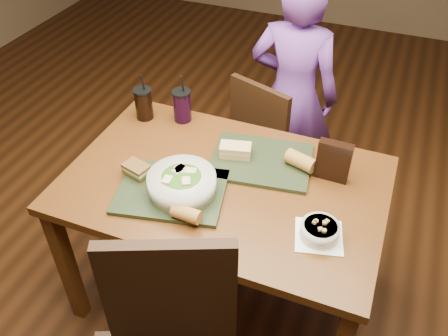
{
  "coord_description": "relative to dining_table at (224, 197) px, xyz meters",
  "views": [
    {
      "loc": [
        0.53,
        -1.34,
        2.05
      ],
      "look_at": [
        0.0,
        0.0,
        0.82
      ],
      "focal_mm": 38.0,
      "sensor_mm": 36.0,
      "label": 1
    }
  ],
  "objects": [
    {
      "name": "tray_near",
      "position": [
        -0.17,
        -0.14,
        0.1
      ],
      "size": [
        0.48,
        0.4,
        0.02
      ],
      "primitive_type": "cube",
      "rotation": [
        0.0,
        0.0,
        0.21
      ],
      "color": "black",
      "rests_on": "dining_table"
    },
    {
      "name": "salad_bowl",
      "position": [
        -0.12,
        -0.13,
        0.15
      ],
      "size": [
        0.27,
        0.27,
        0.09
      ],
      "color": "silver",
      "rests_on": "tray_near"
    },
    {
      "name": "diner",
      "position": [
        0.06,
        0.87,
        0.02
      ],
      "size": [
        0.5,
        0.33,
        1.35
      ],
      "primitive_type": "imported",
      "rotation": [
        0.0,
        0.0,
        3.13
      ],
      "color": "#6F389B",
      "rests_on": "ground"
    },
    {
      "name": "sandwich_near",
      "position": [
        -0.34,
        -0.11,
        0.13
      ],
      "size": [
        0.12,
        0.1,
        0.05
      ],
      "color": "#593819",
      "rests_on": "tray_near"
    },
    {
      "name": "soup_bowl",
      "position": [
        0.43,
        -0.15,
        0.12
      ],
      "size": [
        0.21,
        0.21,
        0.07
      ],
      "color": "white",
      "rests_on": "dining_table"
    },
    {
      "name": "cup_cola",
      "position": [
        -0.53,
        0.29,
        0.17
      ],
      "size": [
        0.09,
        0.09,
        0.24
      ],
      "color": "black",
      "rests_on": "dining_table"
    },
    {
      "name": "tray_far",
      "position": [
        0.1,
        0.17,
        0.1
      ],
      "size": [
        0.46,
        0.38,
        0.02
      ],
      "primitive_type": "cube",
      "rotation": [
        0.0,
        0.0,
        0.14
      ],
      "color": "black",
      "rests_on": "dining_table"
    },
    {
      "name": "sandwich_far",
      "position": [
        -0.01,
        0.16,
        0.13
      ],
      "size": [
        0.15,
        0.1,
        0.05
      ],
      "color": "tan",
      "rests_on": "tray_far"
    },
    {
      "name": "chip_bag",
      "position": [
        0.4,
        0.18,
        0.18
      ],
      "size": [
        0.14,
        0.04,
        0.18
      ],
      "primitive_type": "cube",
      "rotation": [
        0.0,
        0.0,
        -0.02
      ],
      "color": "black",
      "rests_on": "dining_table"
    },
    {
      "name": "baguette_near",
      "position": [
        -0.04,
        -0.27,
        0.14
      ],
      "size": [
        0.11,
        0.06,
        0.05
      ],
      "primitive_type": "cylinder",
      "rotation": [
        0.0,
        1.57,
        -0.06
      ],
      "color": "#AD7533",
      "rests_on": "tray_near"
    },
    {
      "name": "ground",
      "position": [
        0.0,
        0.0,
        -0.66
      ],
      "size": [
        6.0,
        6.0,
        0.0
      ],
      "primitive_type": "plane",
      "color": "#381C0B",
      "rests_on": "ground"
    },
    {
      "name": "baguette_far",
      "position": [
        0.27,
        0.18,
        0.14
      ],
      "size": [
        0.14,
        0.1,
        0.06
      ],
      "primitive_type": "cylinder",
      "rotation": [
        0.0,
        1.57,
        -0.3
      ],
      "color": "#AD7533",
      "rests_on": "tray_far"
    },
    {
      "name": "cup_berry",
      "position": [
        -0.35,
        0.34,
        0.17
      ],
      "size": [
        0.09,
        0.09,
        0.24
      ],
      "color": "black",
      "rests_on": "dining_table"
    },
    {
      "name": "dining_table",
      "position": [
        0.0,
        0.0,
        0.0
      ],
      "size": [
        1.3,
        0.85,
        0.75
      ],
      "color": "#532D10",
      "rests_on": "ground"
    },
    {
      "name": "chair_far",
      "position": [
        -0.06,
        0.72,
        -0.19
      ],
      "size": [
        0.46,
        0.47,
        0.84
      ],
      "color": "black",
      "rests_on": "ground"
    }
  ]
}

